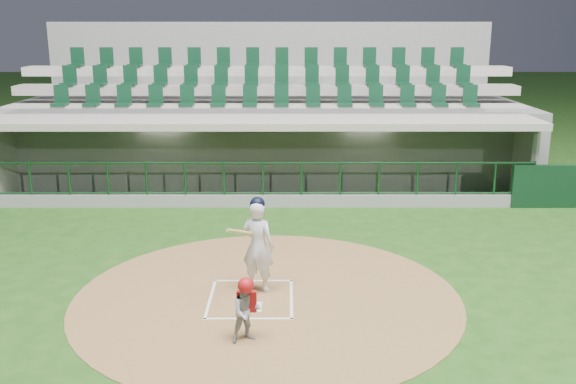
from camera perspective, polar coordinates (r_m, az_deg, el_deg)
The scene contains 8 objects.
ground at distance 12.33m, azimuth -3.24°, elevation -8.92°, with size 120.00×120.00×0.00m, color #1B4012.
dirt_circle at distance 12.13m, azimuth -1.86°, elevation -9.28°, with size 7.20×7.20×0.01m, color brown.
home_plate at distance 11.68m, azimuth -3.43°, elevation -10.19°, with size 0.43×0.43×0.02m, color white.
batter_box_chalk at distance 12.05m, azimuth -3.32°, elevation -9.42°, with size 1.55×1.80×0.01m.
dugout_structure at distance 19.53m, azimuth -1.51°, elevation 2.90°, with size 16.40×3.70×3.00m.
seating_deck at distance 22.48m, azimuth -1.82°, elevation 5.64°, with size 17.00×6.72×5.15m.
batter at distance 12.08m, azimuth -2.71°, elevation -4.67°, with size 0.92×0.96×1.84m.
catcher at distance 10.36m, azimuth -3.73°, elevation -10.34°, with size 0.59×0.54×1.07m.
Camera 1 is at (0.67, -11.29, 4.91)m, focal length 40.00 mm.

